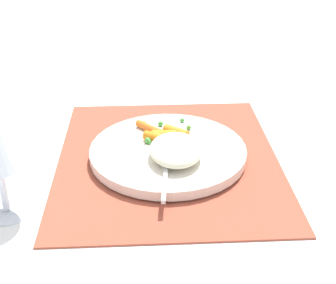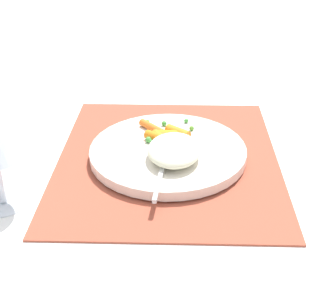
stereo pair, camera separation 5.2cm
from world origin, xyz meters
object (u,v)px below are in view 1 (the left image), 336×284
(plate, at_px, (168,152))
(rice_mound, at_px, (176,150))
(fork, at_px, (167,155))
(carrot_portion, at_px, (164,135))

(plate, bearing_deg, rice_mound, -163.13)
(plate, xyz_separation_m, fork, (-0.03, 0.00, 0.01))
(carrot_portion, bearing_deg, fork, -177.10)
(rice_mound, relative_size, fork, 0.50)
(rice_mound, distance_m, carrot_portion, 0.07)
(plate, distance_m, fork, 0.03)
(carrot_portion, relative_size, fork, 0.44)
(plate, relative_size, rice_mound, 2.46)
(rice_mound, bearing_deg, carrot_portion, 13.75)
(plate, distance_m, carrot_portion, 0.03)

